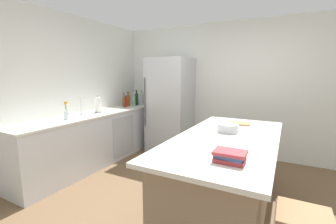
% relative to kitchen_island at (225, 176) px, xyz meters
% --- Properties ---
extents(ground_plane, '(7.20, 7.20, 0.00)m').
position_rel_kitchen_island_xyz_m(ground_plane, '(-0.37, -0.10, -0.47)').
color(ground_plane, brown).
extents(wall_rear, '(6.00, 0.10, 2.60)m').
position_rel_kitchen_island_xyz_m(wall_rear, '(-0.37, 2.15, 0.83)').
color(wall_rear, silver).
rests_on(wall_rear, ground_plane).
extents(wall_left, '(0.10, 6.00, 2.60)m').
position_rel_kitchen_island_xyz_m(wall_left, '(-2.82, -0.10, 0.83)').
color(wall_left, silver).
rests_on(wall_left, ground_plane).
extents(counter_run_left, '(0.66, 3.05, 0.92)m').
position_rel_kitchen_island_xyz_m(counter_run_left, '(-2.46, 0.49, -0.01)').
color(counter_run_left, silver).
rests_on(counter_run_left, ground_plane).
extents(kitchen_island, '(1.02, 2.22, 0.92)m').
position_rel_kitchen_island_xyz_m(kitchen_island, '(0.00, 0.00, 0.00)').
color(kitchen_island, '#8E755B').
rests_on(kitchen_island, ground_plane).
extents(refrigerator, '(0.81, 0.79, 1.92)m').
position_rel_kitchen_island_xyz_m(refrigerator, '(-1.59, 1.72, 0.49)').
color(refrigerator, '#B7BABF').
rests_on(refrigerator, ground_plane).
extents(sink_faucet, '(0.15, 0.05, 0.30)m').
position_rel_kitchen_island_xyz_m(sink_faucet, '(-2.50, 0.23, 0.61)').
color(sink_faucet, silver).
rests_on(sink_faucet, counter_run_left).
extents(flower_vase, '(0.08, 0.08, 0.28)m').
position_rel_kitchen_island_xyz_m(flower_vase, '(-2.39, -0.15, 0.55)').
color(flower_vase, silver).
rests_on(flower_vase, counter_run_left).
extents(paper_towel_roll, '(0.14, 0.14, 0.31)m').
position_rel_kitchen_island_xyz_m(paper_towel_roll, '(-2.45, 0.56, 0.58)').
color(paper_towel_roll, gray).
rests_on(paper_towel_roll, counter_run_left).
extents(vinegar_bottle, '(0.05, 0.05, 0.27)m').
position_rel_kitchen_island_xyz_m(vinegar_bottle, '(-2.38, 1.90, 0.55)').
color(vinegar_bottle, '#994C23').
rests_on(vinegar_bottle, counter_run_left).
extents(soda_bottle, '(0.07, 0.07, 0.32)m').
position_rel_kitchen_island_xyz_m(soda_bottle, '(-2.37, 1.81, 0.57)').
color(soda_bottle, silver).
rests_on(soda_bottle, counter_run_left).
extents(wine_bottle, '(0.07, 0.07, 0.34)m').
position_rel_kitchen_island_xyz_m(wine_bottle, '(-2.44, 1.72, 0.59)').
color(wine_bottle, '#19381E').
rests_on(wine_bottle, counter_run_left).
extents(gin_bottle, '(0.07, 0.07, 0.33)m').
position_rel_kitchen_island_xyz_m(gin_bottle, '(-2.44, 1.61, 0.58)').
color(gin_bottle, '#8CB79E').
rests_on(gin_bottle, counter_run_left).
extents(whiskey_bottle, '(0.09, 0.09, 0.31)m').
position_rel_kitchen_island_xyz_m(whiskey_bottle, '(-2.52, 1.51, 0.58)').
color(whiskey_bottle, brown).
rests_on(whiskey_bottle, counter_run_left).
extents(hot_sauce_bottle, '(0.05, 0.05, 0.23)m').
position_rel_kitchen_island_xyz_m(hot_sauce_bottle, '(-2.50, 1.42, 0.54)').
color(hot_sauce_bottle, red).
rests_on(hot_sauce_bottle, counter_run_left).
extents(syrup_bottle, '(0.07, 0.07, 0.30)m').
position_rel_kitchen_island_xyz_m(syrup_bottle, '(-2.49, 1.33, 0.57)').
color(syrup_bottle, '#5B3319').
rests_on(syrup_bottle, counter_run_left).
extents(cookbook_stack, '(0.24, 0.18, 0.09)m').
position_rel_kitchen_island_xyz_m(cookbook_stack, '(0.19, -0.72, 0.50)').
color(cookbook_stack, '#A83338').
rests_on(cookbook_stack, kitchen_island).
extents(mixing_bowl, '(0.24, 0.24, 0.10)m').
position_rel_kitchen_island_xyz_m(mixing_bowl, '(-0.04, 0.21, 0.50)').
color(mixing_bowl, '#B2B5BA').
rests_on(mixing_bowl, kitchen_island).
extents(cutting_board, '(0.35, 0.23, 0.02)m').
position_rel_kitchen_island_xyz_m(cutting_board, '(-0.03, 0.72, 0.46)').
color(cutting_board, '#9E7042').
rests_on(cutting_board, kitchen_island).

